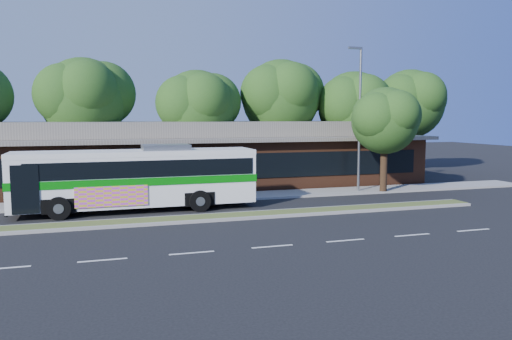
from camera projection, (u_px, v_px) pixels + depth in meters
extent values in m
plane|color=black|center=(237.00, 220.00, 23.15)|extent=(120.00, 120.00, 0.00)
cube|color=#4A5C27|center=(234.00, 216.00, 23.71)|extent=(26.00, 1.10, 0.15)
cube|color=gray|center=(208.00, 198.00, 29.22)|extent=(44.00, 2.60, 0.12)
cube|color=#562D1B|center=(189.00, 162.00, 35.32)|extent=(32.00, 10.00, 3.20)
cube|color=#686058|center=(189.00, 138.00, 35.14)|extent=(33.20, 11.20, 0.24)
cube|color=#686058|center=(189.00, 129.00, 35.08)|extent=(30.00, 8.00, 1.00)
cube|color=black|center=(203.00, 167.00, 30.54)|extent=(30.00, 0.06, 1.60)
cylinder|color=slate|center=(360.00, 121.00, 31.22)|extent=(0.16, 0.16, 9.00)
cube|color=slate|center=(355.00, 48.00, 30.63)|extent=(0.90, 0.18, 0.14)
cylinder|color=black|center=(86.00, 154.00, 36.05)|extent=(0.44, 0.44, 4.20)
sphere|color=#1D4316|center=(84.00, 100.00, 35.64)|extent=(6.00, 6.00, 6.00)
sphere|color=#1D4316|center=(103.00, 94.00, 36.41)|extent=(4.68, 4.68, 4.68)
cylinder|color=black|center=(198.00, 156.00, 37.49)|extent=(0.44, 0.44, 3.78)
sphere|color=#1D4316|center=(197.00, 108.00, 37.11)|extent=(5.60, 5.60, 5.60)
sphere|color=#1D4316|center=(212.00, 102.00, 37.84)|extent=(4.37, 4.37, 4.37)
cylinder|color=black|center=(280.00, 149.00, 40.48)|extent=(0.44, 0.44, 4.41)
sphere|color=#1D4316|center=(281.00, 98.00, 40.05)|extent=(6.20, 6.20, 6.20)
sphere|color=#1D4316|center=(295.00, 93.00, 40.85)|extent=(4.84, 4.84, 4.84)
cylinder|color=black|center=(353.00, 152.00, 41.33)|extent=(0.44, 0.44, 3.86)
sphere|color=#1D4316|center=(353.00, 107.00, 40.95)|extent=(5.80, 5.80, 5.80)
sphere|color=#1D4316|center=(365.00, 102.00, 41.70)|extent=(4.52, 4.52, 4.52)
cylinder|color=black|center=(408.00, 148.00, 44.05)|extent=(0.44, 0.44, 4.12)
sphere|color=#1D4316|center=(409.00, 104.00, 43.64)|extent=(6.00, 6.00, 6.00)
sphere|color=#1D4316|center=(420.00, 99.00, 44.42)|extent=(4.68, 4.68, 4.68)
cube|color=white|center=(137.00, 178.00, 25.32)|extent=(11.94, 2.67, 2.74)
cube|color=black|center=(143.00, 167.00, 25.36)|extent=(10.99, 2.71, 0.82)
cube|color=white|center=(136.00, 153.00, 25.19)|extent=(11.96, 2.69, 0.26)
cube|color=#05740B|center=(137.00, 179.00, 25.33)|extent=(12.00, 2.73, 0.38)
cube|color=black|center=(7.00, 175.00, 23.46)|extent=(0.08, 2.23, 1.70)
cube|color=black|center=(249.00, 162.00, 27.09)|extent=(0.08, 2.08, 1.10)
cube|color=#CC3DCF|center=(112.00, 196.00, 23.77)|extent=(3.37, 0.09, 0.99)
cube|color=slate|center=(166.00, 147.00, 25.62)|extent=(2.40, 1.62, 0.30)
cylinder|color=black|center=(59.00, 208.00, 23.14)|extent=(1.10, 0.37, 1.09)
cylinder|color=black|center=(62.00, 200.00, 25.50)|extent=(1.10, 0.37, 1.09)
cylinder|color=black|center=(200.00, 201.00, 25.18)|extent=(1.10, 0.37, 1.09)
cylinder|color=black|center=(191.00, 194.00, 27.54)|extent=(1.10, 0.37, 1.09)
cylinder|color=black|center=(384.00, 167.00, 31.30)|extent=(0.44, 0.44, 3.30)
sphere|color=#1D4316|center=(385.00, 121.00, 30.99)|extent=(4.15, 4.15, 4.15)
sphere|color=#1D4316|center=(395.00, 115.00, 31.53)|extent=(3.23, 3.23, 3.23)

